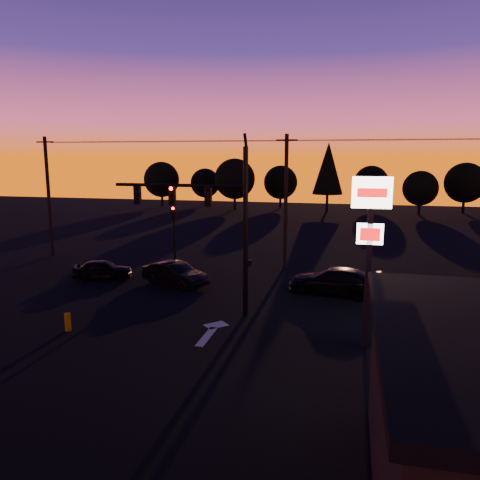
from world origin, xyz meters
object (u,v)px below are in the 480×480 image
object	(u,v)px
secondary_signal	(174,229)
bollard	(68,322)
traffic_signal_mast	(212,213)
car_right	(334,281)
pylon_sign	(370,226)
car_mid	(175,274)
car_left	(103,269)

from	to	relation	value
secondary_signal	bollard	xyz separation A→B (m)	(-0.65, -11.23, -2.46)
traffic_signal_mast	car_right	distance (m)	8.41
secondary_signal	car_right	xyz separation A→B (m)	(10.48, -2.80, -2.13)
bollard	car_right	size ratio (longest dim) A/B	0.16
secondary_signal	pylon_sign	xyz separation A→B (m)	(12.00, -9.99, 2.05)
pylon_sign	bollard	distance (m)	13.49
car_mid	car_right	world-z (taller)	car_right
secondary_signal	pylon_sign	size ratio (longest dim) A/B	0.64
secondary_signal	car_mid	distance (m)	4.08
secondary_signal	bollard	size ratio (longest dim) A/B	5.45
car_mid	car_left	bearing A→B (deg)	108.88
car_left	bollard	bearing A→B (deg)	-178.09
pylon_sign	car_mid	world-z (taller)	pylon_sign
bollard	car_mid	distance (m)	8.23
bollard	pylon_sign	bearing A→B (deg)	5.61
pylon_sign	car_left	bearing A→B (deg)	155.63
bollard	car_right	world-z (taller)	car_right
secondary_signal	car_left	distance (m)	5.18
car_left	car_mid	size ratio (longest dim) A/B	0.85
car_mid	car_right	xyz separation A→B (m)	(9.22, 0.43, 0.04)
pylon_sign	bollard	xyz separation A→B (m)	(-12.65, -1.24, -4.52)
traffic_signal_mast	pylon_sign	bearing A→B (deg)	-19.36
traffic_signal_mast	car_right	world-z (taller)	traffic_signal_mast
traffic_signal_mast	car_right	xyz separation A→B (m)	(5.58, 4.70, -4.20)
traffic_signal_mast	pylon_sign	distance (m)	7.52
pylon_sign	bollard	bearing A→B (deg)	-174.39
traffic_signal_mast	bollard	size ratio (longest dim) A/B	10.76
pylon_sign	bollard	size ratio (longest dim) A/B	8.53
pylon_sign	car_mid	bearing A→B (deg)	147.81
car_right	traffic_signal_mast	bearing A→B (deg)	-39.78
bollard	car_mid	bearing A→B (deg)	76.65
car_left	car_right	xyz separation A→B (m)	(14.14, 0.09, 0.12)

